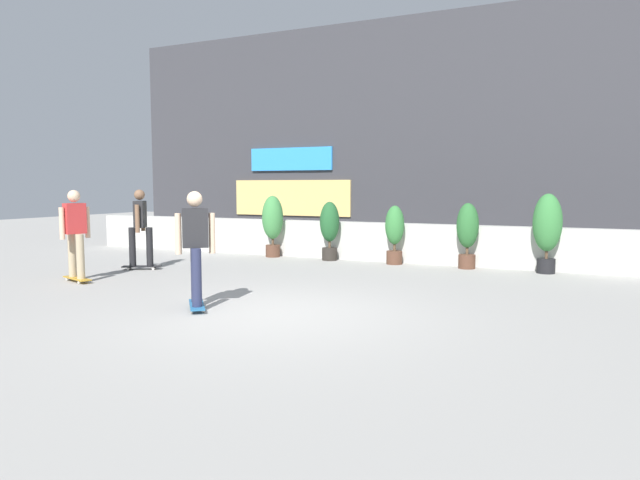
% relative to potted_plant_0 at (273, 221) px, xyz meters
% --- Properties ---
extents(ground_plane, '(48.00, 48.00, 0.00)m').
position_rel_potted_plant_0_xyz_m(ground_plane, '(3.19, -5.55, -0.89)').
color(ground_plane, '#9E9B96').
extents(planter_wall, '(18.00, 0.40, 0.90)m').
position_rel_potted_plant_0_xyz_m(planter_wall, '(3.19, 0.45, -0.44)').
color(planter_wall, beige).
rests_on(planter_wall, ground).
extents(building_backdrop, '(20.00, 2.08, 6.50)m').
position_rel_potted_plant_0_xyz_m(building_backdrop, '(3.19, 4.45, 2.35)').
color(building_backdrop, '#38383D').
rests_on(building_backdrop, ground).
extents(potted_plant_0, '(0.53, 0.53, 1.53)m').
position_rel_potted_plant_0_xyz_m(potted_plant_0, '(0.00, 0.00, 0.00)').
color(potted_plant_0, brown).
rests_on(potted_plant_0, ground).
extents(potted_plant_1, '(0.46, 0.46, 1.40)m').
position_rel_potted_plant_0_xyz_m(potted_plant_1, '(1.56, 0.00, -0.09)').
color(potted_plant_1, '#2D2823').
rests_on(potted_plant_1, ground).
extents(potted_plant_2, '(0.43, 0.43, 1.33)m').
position_rel_potted_plant_0_xyz_m(potted_plant_2, '(3.17, 0.00, -0.15)').
color(potted_plant_2, brown).
rests_on(potted_plant_2, ground).
extents(potted_plant_3, '(0.47, 0.47, 1.41)m').
position_rel_potted_plant_0_xyz_m(potted_plant_3, '(4.79, 0.00, -0.09)').
color(potted_plant_3, brown).
rests_on(potted_plant_3, ground).
extents(potted_plant_4, '(0.57, 0.57, 1.62)m').
position_rel_potted_plant_0_xyz_m(potted_plant_4, '(6.38, 0.00, 0.06)').
color(potted_plant_4, black).
rests_on(potted_plant_4, ground).
extents(skater_by_wall_right, '(0.82, 0.54, 1.70)m').
position_rel_potted_plant_0_xyz_m(skater_by_wall_right, '(-1.43, -4.80, 0.05)').
color(skater_by_wall_right, '#BF8C26').
rests_on(skater_by_wall_right, ground).
extents(skater_by_wall_left, '(0.80, 0.56, 1.70)m').
position_rel_potted_plant_0_xyz_m(skater_by_wall_left, '(-1.45, -3.07, 0.05)').
color(skater_by_wall_left, black).
rests_on(skater_by_wall_left, ground).
extents(skater_far_right, '(0.66, 0.75, 1.70)m').
position_rel_potted_plant_0_xyz_m(skater_far_right, '(2.04, -5.78, 0.05)').
color(skater_far_right, '#266699').
rests_on(skater_far_right, ground).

